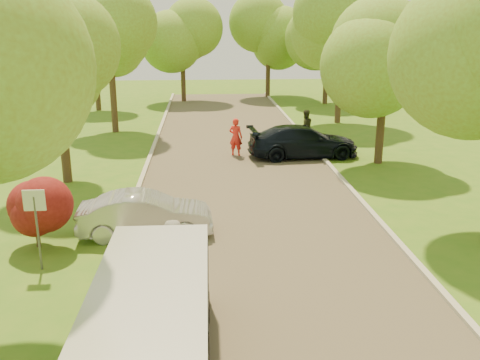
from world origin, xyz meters
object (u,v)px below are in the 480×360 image
object	(u,v)px
dark_sedan	(303,141)
silver_sedan	(146,214)
person_striped	(236,137)
minivan	(153,322)
longboard	(175,282)
skateboarder	(173,252)
street_sign	(36,213)
person_olive	(305,127)

from	to	relation	value
dark_sedan	silver_sedan	bearing A→B (deg)	140.41
silver_sedan	person_striped	xyz separation A→B (m)	(3.33, 9.70, 0.25)
dark_sedan	minivan	bearing A→B (deg)	155.85
person_striped	longboard	bearing A→B (deg)	103.16
dark_sedan	skateboarder	bearing A→B (deg)	151.96
silver_sedan	dark_sedan	world-z (taller)	dark_sedan
minivan	dark_sedan	xyz separation A→B (m)	(5.68, 15.79, -0.26)
silver_sedan	person_striped	world-z (taller)	person_striped
street_sign	dark_sedan	size ratio (longest dim) A/B	0.42
person_striped	skateboarder	bearing A→B (deg)	103.16
longboard	person_olive	bearing A→B (deg)	-115.39
dark_sedan	street_sign	bearing A→B (deg)	137.26
street_sign	longboard	distance (m)	3.97
minivan	silver_sedan	xyz separation A→B (m)	(-0.80, 6.62, -0.35)
skateboarder	dark_sedan	bearing A→B (deg)	-117.28
street_sign	longboard	size ratio (longest dim) A/B	2.61
longboard	person_striped	distance (m)	13.25
dark_sedan	person_striped	bearing A→B (deg)	76.21
dark_sedan	person_olive	world-z (taller)	person_olive
person_striped	dark_sedan	bearing A→B (deg)	-166.13
minivan	skateboarder	distance (m)	3.31
longboard	skateboarder	xyz separation A→B (m)	(0.00, -0.00, 0.81)
longboard	person_striped	xyz separation A→B (m)	(2.32, 13.02, 0.81)
street_sign	dark_sedan	world-z (taller)	street_sign
street_sign	silver_sedan	bearing A→B (deg)	40.91
minivan	dark_sedan	world-z (taller)	minivan
minivan	skateboarder	xyz separation A→B (m)	(0.20, 3.30, -0.11)
street_sign	person_olive	size ratio (longest dim) A/B	1.21
minivan	person_olive	distance (m)	19.61
street_sign	person_striped	size ratio (longest dim) A/B	1.21
minivan	longboard	bearing A→B (deg)	87.13
skateboarder	person_olive	size ratio (longest dim) A/B	0.89
silver_sedan	longboard	distance (m)	3.51
longboard	person_olive	world-z (taller)	person_olive
silver_sedan	skateboarder	distance (m)	3.48
minivan	person_striped	distance (m)	16.51
street_sign	dark_sedan	xyz separation A→B (m)	(8.98, 11.35, -0.81)
street_sign	dark_sedan	bearing A→B (deg)	51.65
dark_sedan	person_striped	xyz separation A→B (m)	(-3.15, 0.52, 0.15)
silver_sedan	skateboarder	size ratio (longest dim) A/B	2.49
street_sign	minivan	xyz separation A→B (m)	(3.30, -4.45, -0.56)
dark_sedan	longboard	size ratio (longest dim) A/B	6.23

